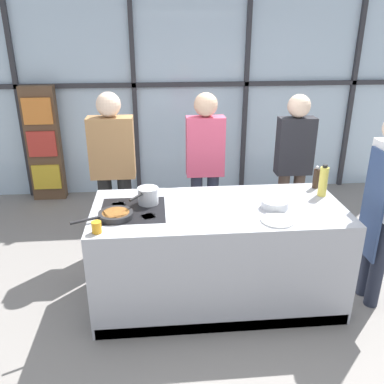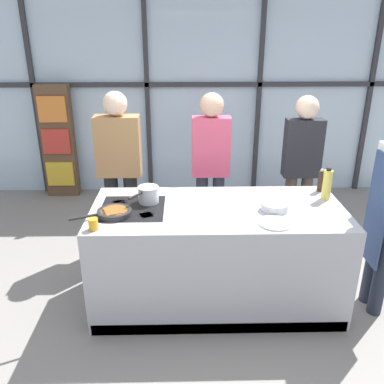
{
  "view_description": "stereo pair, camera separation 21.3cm",
  "coord_description": "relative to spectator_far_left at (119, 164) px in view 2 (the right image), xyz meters",
  "views": [
    {
      "loc": [
        -0.49,
        -3.02,
        2.28
      ],
      "look_at": [
        -0.21,
        0.1,
        0.99
      ],
      "focal_mm": 38.0,
      "sensor_mm": 36.0,
      "label": 1
    },
    {
      "loc": [
        -0.28,
        -3.03,
        2.28
      ],
      "look_at": [
        -0.21,
        0.1,
        0.99
      ],
      "focal_mm": 38.0,
      "sensor_mm": 36.0,
      "label": 2
    }
  ],
  "objects": [
    {
      "name": "oil_bottle",
      "position": [
        1.88,
        -0.77,
        0.06
      ],
      "size": [
        0.08,
        0.08,
        0.28
      ],
      "color": "#E0CC4C",
      "rests_on": "demo_island"
    },
    {
      "name": "saucepan",
      "position": [
        0.36,
        -0.81,
        0.0
      ],
      "size": [
        0.24,
        0.29,
        0.14
      ],
      "color": "silver",
      "rests_on": "demo_island"
    },
    {
      "name": "bookshelf",
      "position": [
        -1.08,
        1.55,
        -0.18
      ],
      "size": [
        0.44,
        0.19,
        1.57
      ],
      "color": "brown",
      "rests_on": "ground_plane"
    },
    {
      "name": "juice_glass_near",
      "position": [
        -0.0,
        -1.3,
        -0.03
      ],
      "size": [
        0.07,
        0.07,
        0.09
      ],
      "primitive_type": "cylinder",
      "color": "orange",
      "rests_on": "demo_island"
    },
    {
      "name": "spectator_far_left",
      "position": [
        0.0,
        0.0,
        0.0
      ],
      "size": [
        0.45,
        0.24,
        1.7
      ],
      "rotation": [
        0.0,
        0.0,
        3.14
      ],
      "color": "black",
      "rests_on": "ground_plane"
    },
    {
      "name": "ground_plane",
      "position": [
        0.94,
        -0.93,
        -0.97
      ],
      "size": [
        18.0,
        18.0,
        0.0
      ],
      "primitive_type": "plane",
      "color": "gray"
    },
    {
      "name": "back_window_wall",
      "position": [
        0.94,
        1.74,
        0.44
      ],
      "size": [
        6.4,
        0.1,
        2.8
      ],
      "color": "silver",
      "rests_on": "ground_plane"
    },
    {
      "name": "white_plate",
      "position": [
        1.35,
        -1.24,
        -0.07
      ],
      "size": [
        0.26,
        0.26,
        0.01
      ],
      "primitive_type": "cylinder",
      "color": "white",
      "rests_on": "demo_island"
    },
    {
      "name": "pepper_grinder",
      "position": [
        1.89,
        -0.59,
        0.02
      ],
      "size": [
        0.05,
        0.05,
        0.21
      ],
      "color": "#332319",
      "rests_on": "demo_island"
    },
    {
      "name": "mixing_bowl",
      "position": [
        1.39,
        -1.0,
        -0.04
      ],
      "size": [
        0.22,
        0.22,
        0.07
      ],
      "color": "silver",
      "rests_on": "demo_island"
    },
    {
      "name": "demo_island",
      "position": [
        0.94,
        -0.94,
        -0.52
      ],
      "size": [
        2.08,
        0.93,
        0.89
      ],
      "color": "#A8AAB2",
      "rests_on": "ground_plane"
    },
    {
      "name": "frying_pan",
      "position": [
        0.1,
        -1.06,
        -0.05
      ],
      "size": [
        0.46,
        0.29,
        0.04
      ],
      "color": "#232326",
      "rests_on": "demo_island"
    },
    {
      "name": "spectator_center_left",
      "position": [
        0.94,
        0.0,
        0.01
      ],
      "size": [
        0.39,
        0.24,
        1.68
      ],
      "rotation": [
        0.0,
        0.0,
        3.14
      ],
      "color": "#232838",
      "rests_on": "ground_plane"
    },
    {
      "name": "spectator_center_right",
      "position": [
        1.87,
        0.0,
        -0.0
      ],
      "size": [
        0.38,
        0.23,
        1.65
      ],
      "rotation": [
        0.0,
        0.0,
        3.14
      ],
      "color": "#47382D",
      "rests_on": "ground_plane"
    }
  ]
}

